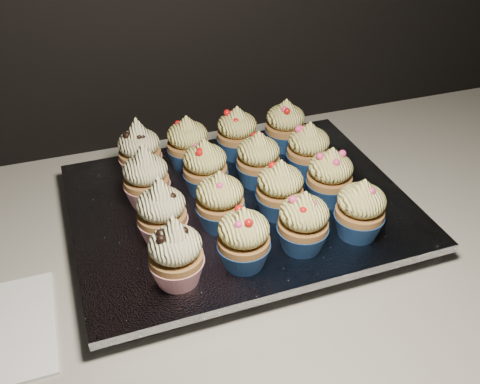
# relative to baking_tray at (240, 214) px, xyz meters

# --- Properties ---
(worktop) EXTENTS (2.44, 0.64, 0.04)m
(worktop) POSITION_rel_baking_tray_xyz_m (-0.25, -0.04, -0.03)
(worktop) COLOR beige
(worktop) RESTS_ON cabinet
(baking_tray) EXTENTS (0.42, 0.33, 0.02)m
(baking_tray) POSITION_rel_baking_tray_xyz_m (0.00, 0.00, 0.00)
(baking_tray) COLOR black
(baking_tray) RESTS_ON worktop
(foil_lining) EXTENTS (0.46, 0.36, 0.01)m
(foil_lining) POSITION_rel_baking_tray_xyz_m (0.00, 0.00, 0.02)
(foil_lining) COLOR silver
(foil_lining) RESTS_ON baking_tray
(cupcake_0) EXTENTS (0.06, 0.06, 0.10)m
(cupcake_0) POSITION_rel_baking_tray_xyz_m (-0.12, -0.12, 0.06)
(cupcake_0) COLOR #A3162B
(cupcake_0) RESTS_ON foil_lining
(cupcake_1) EXTENTS (0.06, 0.06, 0.08)m
(cupcake_1) POSITION_rel_baking_tray_xyz_m (-0.04, -0.12, 0.06)
(cupcake_1) COLOR navy
(cupcake_1) RESTS_ON foil_lining
(cupcake_2) EXTENTS (0.06, 0.06, 0.08)m
(cupcake_2) POSITION_rel_baking_tray_xyz_m (0.04, -0.11, 0.06)
(cupcake_2) COLOR navy
(cupcake_2) RESTS_ON foil_lining
(cupcake_3) EXTENTS (0.06, 0.06, 0.08)m
(cupcake_3) POSITION_rel_baking_tray_xyz_m (0.12, -0.11, 0.06)
(cupcake_3) COLOR navy
(cupcake_3) RESTS_ON foil_lining
(cupcake_4) EXTENTS (0.06, 0.06, 0.10)m
(cupcake_4) POSITION_rel_baking_tray_xyz_m (-0.12, -0.04, 0.06)
(cupcake_4) COLOR #A3162B
(cupcake_4) RESTS_ON foil_lining
(cupcake_5) EXTENTS (0.06, 0.06, 0.08)m
(cupcake_5) POSITION_rel_baking_tray_xyz_m (-0.04, -0.04, 0.06)
(cupcake_5) COLOR navy
(cupcake_5) RESTS_ON foil_lining
(cupcake_6) EXTENTS (0.06, 0.06, 0.08)m
(cupcake_6) POSITION_rel_baking_tray_xyz_m (0.04, -0.04, 0.06)
(cupcake_6) COLOR navy
(cupcake_6) RESTS_ON foil_lining
(cupcake_7) EXTENTS (0.06, 0.06, 0.08)m
(cupcake_7) POSITION_rel_baking_tray_xyz_m (0.12, -0.03, 0.06)
(cupcake_7) COLOR navy
(cupcake_7) RESTS_ON foil_lining
(cupcake_8) EXTENTS (0.06, 0.06, 0.10)m
(cupcake_8) POSITION_rel_baking_tray_xyz_m (-0.12, 0.04, 0.06)
(cupcake_8) COLOR #A3162B
(cupcake_8) RESTS_ON foil_lining
(cupcake_9) EXTENTS (0.06, 0.06, 0.08)m
(cupcake_9) POSITION_rel_baking_tray_xyz_m (-0.04, 0.04, 0.06)
(cupcake_9) COLOR navy
(cupcake_9) RESTS_ON foil_lining
(cupcake_10) EXTENTS (0.06, 0.06, 0.08)m
(cupcake_10) POSITION_rel_baking_tray_xyz_m (0.04, 0.04, 0.06)
(cupcake_10) COLOR navy
(cupcake_10) RESTS_ON foil_lining
(cupcake_11) EXTENTS (0.06, 0.06, 0.08)m
(cupcake_11) POSITION_rel_baking_tray_xyz_m (0.12, 0.04, 0.06)
(cupcake_11) COLOR navy
(cupcake_11) RESTS_ON foil_lining
(cupcake_12) EXTENTS (0.06, 0.06, 0.10)m
(cupcake_12) POSITION_rel_baking_tray_xyz_m (-0.12, 0.11, 0.06)
(cupcake_12) COLOR #A3162B
(cupcake_12) RESTS_ON foil_lining
(cupcake_13) EXTENTS (0.06, 0.06, 0.08)m
(cupcake_13) POSITION_rel_baking_tray_xyz_m (-0.04, 0.11, 0.06)
(cupcake_13) COLOR navy
(cupcake_13) RESTS_ON foil_lining
(cupcake_14) EXTENTS (0.06, 0.06, 0.08)m
(cupcake_14) POSITION_rel_baking_tray_xyz_m (0.04, 0.12, 0.06)
(cupcake_14) COLOR navy
(cupcake_14) RESTS_ON foil_lining
(cupcake_15) EXTENTS (0.06, 0.06, 0.08)m
(cupcake_15) POSITION_rel_baking_tray_xyz_m (0.12, 0.12, 0.06)
(cupcake_15) COLOR navy
(cupcake_15) RESTS_ON foil_lining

